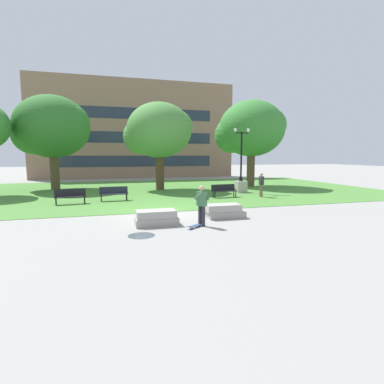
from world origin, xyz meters
name	(u,v)px	position (x,y,z in m)	size (l,w,h in m)	color
ground_plane	(160,213)	(0.00, 0.00, 0.00)	(140.00, 140.00, 0.00)	gray
grass_lawn	(140,191)	(0.00, 10.00, 0.01)	(40.00, 20.00, 0.02)	#4C8438
concrete_block_center	(156,218)	(-0.63, -2.73, 0.31)	(1.80, 0.90, 0.64)	#9E9991
concrete_block_left	(224,211)	(2.73, -2.04, 0.31)	(1.87, 0.90, 0.64)	#9E9991
person_skateboarder	(202,203)	(1.18, -3.41, 0.97)	(0.57, 0.50, 1.71)	#28282D
skateboard	(196,225)	(0.87, -3.59, 0.09)	(0.94, 0.76, 0.14)	#2D4C75
puddle	(141,236)	(-1.43, -4.27, 0.00)	(1.01, 1.01, 0.01)	#47515B
park_bench_near_left	(224,190)	(5.25, 4.32, 0.54)	(1.83, 0.65, 0.90)	black
park_bench_near_right	(70,195)	(-4.81, 4.10, 0.54)	(1.85, 0.75, 0.90)	black
park_bench_far_left	(114,193)	(-2.24, 4.77, 0.54)	(1.82, 0.60, 0.90)	#1E232D
lamp_post_right	(241,179)	(7.61, 6.66, 1.06)	(1.32, 0.80, 5.17)	#ADA89E
tree_near_right	(251,129)	(10.40, 10.72, 5.35)	(6.39, 6.08, 8.00)	brown
tree_far_left	(51,128)	(-7.08, 12.96, 5.28)	(6.49, 6.18, 7.97)	brown
tree_near_left	(158,131)	(1.64, 10.27, 4.98)	(5.71, 5.44, 7.35)	#4C3823
person_bystander_near_lawn	(261,183)	(7.88, 3.83, 0.98)	(0.29, 0.62, 1.71)	brown
building_facade_distant	(137,129)	(1.15, 24.50, 6.26)	(26.01, 1.03, 12.53)	#8E6B56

